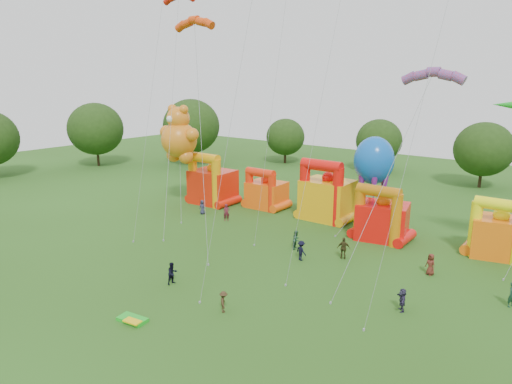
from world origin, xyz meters
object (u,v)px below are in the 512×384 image
Objects in this scene: spectator_0 at (202,207)px; spectator_4 at (344,248)px; teddy_bear_kite at (180,168)px; octopus_kite at (369,176)px; bouncy_castle_0 at (211,184)px; bouncy_castle_2 at (326,197)px.

spectator_4 is at bearing -1.95° from spectator_0.
teddy_bear_kite is at bearing -28.71° from spectator_4.
spectator_0 is at bearing 6.03° from teddy_bear_kite.
octopus_kite is 11.06m from spectator_4.
teddy_bear_kite is 5.48m from spectator_0.
bouncy_castle_0 is 15.29m from bouncy_castle_2.
spectator_4 reaches higher than spectator_0.
bouncy_castle_2 is 0.72× the size of octopus_kite.
octopus_kite is 5.00× the size of spectator_4.
bouncy_castle_2 is at bearing -76.82° from spectator_4.
octopus_kite is at bearing 9.36° from bouncy_castle_0.
octopus_kite is at bearing 20.94° from teddy_bear_kite.
spectator_0 is at bearing -30.46° from spectator_4.
bouncy_castle_2 is 3.59× the size of spectator_4.
spectator_4 is (19.64, -2.24, 0.13)m from spectator_0.
bouncy_castle_2 is at bearing 34.33° from spectator_0.
spectator_0 is at bearing -59.67° from bouncy_castle_0.
teddy_bear_kite is at bearing -98.89° from bouncy_castle_0.
octopus_kite is 19.50m from spectator_0.
teddy_bear_kite is at bearing -169.42° from spectator_0.
teddy_bear_kite is at bearing -154.49° from bouncy_castle_2.
teddy_bear_kite is (-15.73, -7.50, 2.61)m from bouncy_castle_2.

